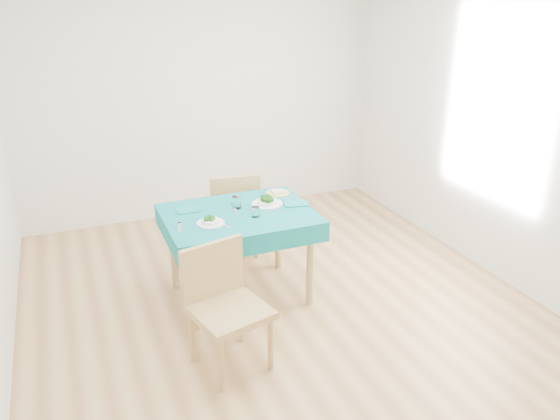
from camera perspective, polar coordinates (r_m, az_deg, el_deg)
name	(u,v)px	position (r m, az deg, el deg)	size (l,w,h in m)	color
room_shell	(280,147)	(3.99, 0.00, 6.63)	(4.02, 4.52, 2.73)	olive
table	(240,255)	(4.51, -4.22, -4.75)	(1.17, 0.89, 0.76)	#096164
chair_near	(229,291)	(3.62, -5.33, -8.47)	(0.46, 0.51, 1.16)	#9A7B48
chair_far	(231,197)	(5.20, -5.13, 1.37)	(0.46, 0.51, 1.15)	#9A7B48
bowl_near	(211,220)	(4.16, -7.27, -1.05)	(0.21, 0.21, 0.06)	white
bowl_far	(267,200)	(4.49, -1.36, 1.04)	(0.26, 0.26, 0.08)	white
fork_near	(180,227)	(4.15, -10.45, -1.75)	(0.02, 0.19, 0.00)	silver
knife_near	(222,224)	(4.16, -6.05, -1.44)	(0.02, 0.23, 0.00)	silver
fork_far	(234,208)	(4.45, -4.83, 0.26)	(0.02, 0.19, 0.00)	silver
knife_far	(296,200)	(4.61, 1.66, 1.10)	(0.02, 0.20, 0.00)	silver
napkin_near	(188,210)	(4.44, -9.55, -0.01)	(0.19, 0.13, 0.01)	#0D6C6F
napkin_far	(296,204)	(4.51, 1.71, 0.67)	(0.20, 0.14, 0.01)	#0D6C6F
tumbler_center	(237,202)	(4.43, -4.55, 0.80)	(0.08, 0.08, 0.10)	white
tumbler_side	(256,212)	(4.26, -2.57, -0.20)	(0.06, 0.06, 0.08)	white
side_plate	(278,193)	(4.75, -0.25, 1.79)	(0.21, 0.21, 0.01)	#B8C05D
bread_slice	(278,192)	(4.74, -0.25, 1.94)	(0.11, 0.11, 0.02)	beige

